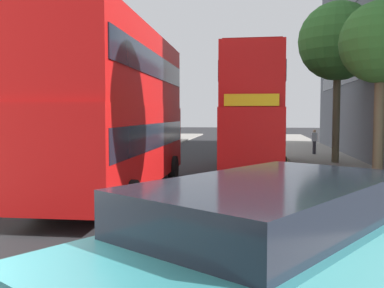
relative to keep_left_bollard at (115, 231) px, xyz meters
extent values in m
cube|color=gray|center=(6.50, 11.40, -0.54)|extent=(4.00, 80.00, 0.14)
cube|color=gray|center=(-6.50, 11.40, -0.54)|extent=(4.00, 80.00, 0.14)
cube|color=yellow|center=(4.40, 9.40, -0.60)|extent=(0.10, 56.00, 0.01)
cube|color=yellow|center=(4.24, 9.40, -0.60)|extent=(0.10, 56.00, 0.01)
cube|color=gray|center=(0.00, 0.00, -0.56)|extent=(1.10, 2.20, 0.10)
cube|color=silver|center=(0.00, 0.00, -0.43)|extent=(0.36, 0.28, 0.16)
cube|color=white|center=(0.00, 0.00, 0.13)|extent=(0.28, 0.20, 0.95)
cube|color=blue|center=(0.00, -0.10, 0.32)|extent=(0.22, 0.01, 0.26)
cube|color=yellow|center=(0.00, -0.10, -0.06)|extent=(0.22, 0.01, 0.20)
cube|color=#B20F0F|center=(-2.02, 6.77, 1.13)|extent=(2.71, 10.85, 2.60)
cube|color=#B20F0F|center=(-2.02, 6.77, 3.68)|extent=(2.66, 10.63, 2.50)
cube|color=black|center=(-2.02, 6.77, 1.43)|extent=(2.73, 10.42, 0.84)
cube|color=black|center=(-2.02, 6.77, 3.78)|extent=(2.72, 10.20, 0.80)
cube|color=yellow|center=(-2.12, 12.15, 2.68)|extent=(2.00, 0.10, 0.44)
cube|color=maroon|center=(-2.02, 6.77, 4.98)|extent=(2.44, 9.76, 0.10)
cylinder|color=black|center=(-3.33, 10.10, -0.09)|extent=(0.32, 1.05, 1.04)
cylinder|color=black|center=(-0.83, 10.15, -0.09)|extent=(0.32, 1.05, 1.04)
cylinder|color=black|center=(-3.20, 3.40, -0.09)|extent=(0.32, 1.05, 1.04)
cylinder|color=black|center=(-0.70, 3.45, -0.09)|extent=(0.32, 1.05, 1.04)
cube|color=red|center=(2.45, 13.88, 1.13)|extent=(2.63, 10.83, 2.60)
cube|color=red|center=(2.45, 13.88, 3.68)|extent=(2.58, 10.61, 2.50)
cube|color=black|center=(2.45, 13.88, 1.43)|extent=(2.66, 10.40, 0.84)
cube|color=black|center=(2.45, 13.88, 3.78)|extent=(2.64, 10.18, 0.80)
cube|color=yellow|center=(2.39, 8.50, 2.68)|extent=(2.00, 0.08, 0.44)
cube|color=maroon|center=(2.45, 13.88, 4.98)|extent=(2.37, 9.75, 0.10)
cylinder|color=black|center=(3.66, 10.51, -0.09)|extent=(0.31, 1.04, 1.04)
cylinder|color=black|center=(1.16, 10.54, -0.09)|extent=(0.31, 1.04, 1.04)
cylinder|color=black|center=(3.74, 17.21, -0.09)|extent=(0.31, 1.04, 1.04)
cylinder|color=black|center=(1.24, 17.24, -0.09)|extent=(0.31, 1.04, 1.04)
cube|color=black|center=(2.73, -3.28, 1.13)|extent=(3.10, 3.49, 0.76)
cylinder|color=#2D2D38|center=(6.43, 22.09, -0.04)|extent=(0.22, 0.22, 0.85)
cube|color=silver|center=(6.43, 22.09, 0.66)|extent=(0.34, 0.22, 0.56)
sphere|color=tan|center=(6.43, 22.09, 1.05)|extent=(0.20, 0.20, 0.20)
cylinder|color=#6B6047|center=(6.89, 16.97, 2.18)|extent=(0.39, 0.39, 5.29)
cylinder|color=#6B6047|center=(7.65, 17.03, 5.36)|extent=(0.24, 1.58, 1.15)
cylinder|color=#6B6047|center=(6.63, 17.70, 5.36)|extent=(1.54, 0.64, 1.16)
cylinder|color=#6B6047|center=(6.71, 16.37, 5.26)|extent=(1.29, 0.49, 0.97)
sphere|color=#33702D|center=(6.89, 16.97, 6.08)|extent=(4.21, 4.21, 4.21)
cylinder|color=#6B6047|center=(7.04, 9.24, 1.71)|extent=(0.38, 0.38, 4.35)
cylinder|color=#6B6047|center=(6.72, 9.52, 4.18)|extent=(0.70, 0.76, 0.69)
cylinder|color=#6B6047|center=(6.68, 9.03, 4.17)|extent=(0.54, 0.82, 0.66)
sphere|color=#33702D|center=(7.04, 9.24, 4.78)|extent=(2.99, 2.99, 2.99)
cube|color=black|center=(8.48, 20.23, 4.68)|extent=(0.04, 24.64, 1.00)
camera|label=1|loc=(2.53, -7.62, 2.15)|focal=40.81mm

